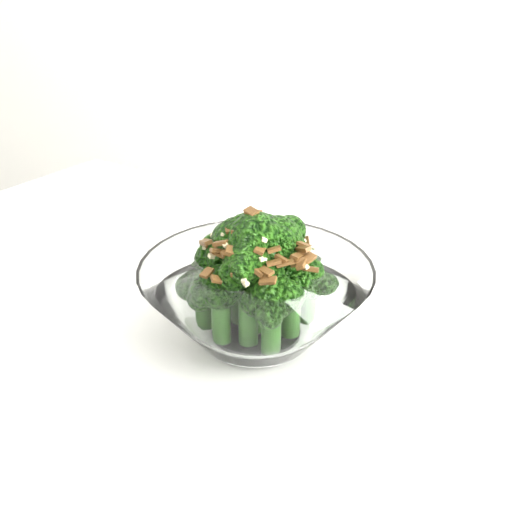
# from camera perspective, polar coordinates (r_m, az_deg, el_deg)

# --- Properties ---
(table) EXTENTS (1.38, 1.12, 0.75)m
(table) POSITION_cam_1_polar(r_m,az_deg,el_deg) (0.53, -2.49, -20.83)
(table) COLOR white
(table) RESTS_ON ground
(broccoli_dish) EXTENTS (0.21, 0.21, 0.14)m
(broccoli_dish) POSITION_cam_1_polar(r_m,az_deg,el_deg) (0.53, -0.03, -3.69)
(broccoli_dish) COLOR white
(broccoli_dish) RESTS_ON table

